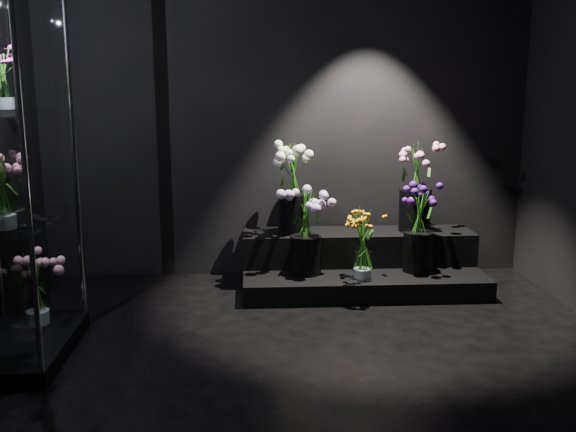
{
  "coord_description": "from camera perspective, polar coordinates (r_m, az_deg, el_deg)",
  "views": [
    {
      "loc": [
        -0.31,
        -3.3,
        1.6
      ],
      "look_at": [
        -0.04,
        1.2,
        0.66
      ],
      "focal_mm": 40.0,
      "sensor_mm": 36.0,
      "label": 1
    }
  ],
  "objects": [
    {
      "name": "bouquet_pink_roses",
      "position": [
        5.27,
        11.31,
        3.06
      ],
      "size": [
        0.46,
        0.46,
        0.72
      ],
      "rotation": [
        0.0,
        0.0,
        0.32
      ],
      "color": "black",
      "rests_on": "display_riser"
    },
    {
      "name": "display_riser",
      "position": [
        5.21,
        6.39,
        -4.25
      ],
      "size": [
        1.87,
        0.83,
        0.42
      ],
      "color": "black",
      "rests_on": "floor"
    },
    {
      "name": "bouquet_case_pink",
      "position": [
        3.77,
        -24.09,
        2.19
      ],
      "size": [
        0.38,
        0.38,
        0.41
      ],
      "rotation": [
        0.0,
        0.0,
        0.34
      ],
      "color": "white",
      "rests_on": "display_case"
    },
    {
      "name": "wall_back",
      "position": [
        5.31,
        -0.15,
        9.58
      ],
      "size": [
        4.0,
        0.0,
        4.0
      ],
      "primitive_type": "plane",
      "rotation": [
        1.57,
        0.0,
        0.0
      ],
      "color": "black",
      "rests_on": "floor"
    },
    {
      "name": "wall_front",
      "position": [
        1.35,
        9.92,
        3.09
      ],
      "size": [
        4.0,
        0.0,
        4.0
      ],
      "primitive_type": "plane",
      "rotation": [
        -1.57,
        0.0,
        0.0
      ],
      "color": "black",
      "rests_on": "floor"
    },
    {
      "name": "bouquet_orange_bells",
      "position": [
        4.82,
        6.69,
        -2.4
      ],
      "size": [
        0.27,
        0.27,
        0.54
      ],
      "rotation": [
        0.0,
        0.0,
        0.1
      ],
      "color": "white",
      "rests_on": "display_riser"
    },
    {
      "name": "bouquet_cream_roses",
      "position": [
        5.09,
        0.51,
        2.96
      ],
      "size": [
        0.47,
        0.47,
        0.71
      ],
      "rotation": [
        0.0,
        0.0,
        0.34
      ],
      "color": "black",
      "rests_on": "display_riser"
    },
    {
      "name": "bouquet_case_base_pink",
      "position": [
        4.35,
        -21.54,
        -5.85
      ],
      "size": [
        0.42,
        0.42,
        0.47
      ],
      "rotation": [
        0.0,
        0.0,
        -0.29
      ],
      "color": "white",
      "rests_on": "display_case"
    },
    {
      "name": "bouquet_purple",
      "position": [
        5.05,
        11.59,
        -0.74
      ],
      "size": [
        0.4,
        0.4,
        0.66
      ],
      "rotation": [
        0.0,
        0.0,
        0.24
      ],
      "color": "black",
      "rests_on": "display_riser"
    },
    {
      "name": "floor",
      "position": [
        3.68,
        1.76,
        -14.02
      ],
      "size": [
        4.0,
        4.0,
        0.0
      ],
      "primitive_type": "plane",
      "color": "black",
      "rests_on": "ground"
    },
    {
      "name": "bouquet_case_magenta",
      "position": [
        4.13,
        -24.01,
        11.28
      ],
      "size": [
        0.23,
        0.23,
        0.37
      ],
      "rotation": [
        0.0,
        0.0,
        0.14
      ],
      "color": "white",
      "rests_on": "display_case"
    },
    {
      "name": "display_case",
      "position": [
        3.98,
        -23.77,
        2.92
      ],
      "size": [
        0.58,
        0.96,
        2.11
      ],
      "color": "black",
      "rests_on": "floor"
    },
    {
      "name": "bouquet_lilac",
      "position": [
        4.89,
        1.6,
        -0.95
      ],
      "size": [
        0.42,
        0.42,
        0.65
      ],
      "rotation": [
        0.0,
        0.0,
        0.27
      ],
      "color": "black",
      "rests_on": "display_riser"
    }
  ]
}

